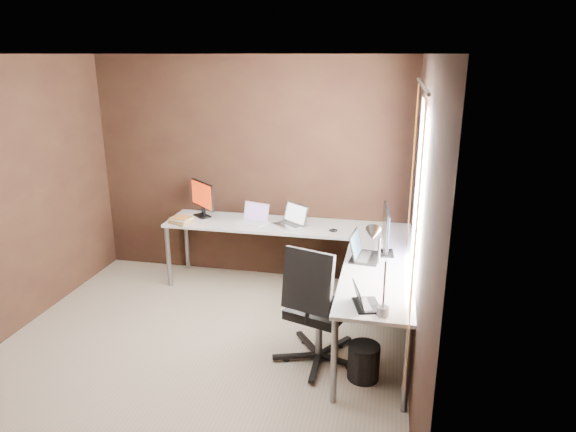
{
  "coord_description": "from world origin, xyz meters",
  "views": [
    {
      "loc": [
        1.58,
        -3.67,
        2.5
      ],
      "look_at": [
        0.61,
        0.95,
        1.0
      ],
      "focal_mm": 32.0,
      "sensor_mm": 36.0,
      "label": 1
    }
  ],
  "objects_px": {
    "office_chair": "(317,329)",
    "wastebasket": "(364,362)",
    "book_stack": "(181,220)",
    "desk_lamp": "(376,258)",
    "laptop_black_big": "(362,252)",
    "monitor_left": "(203,197)",
    "laptop_white": "(254,218)",
    "laptop_silver": "(292,221)",
    "drawer_pedestal": "(371,281)",
    "laptop_black_small": "(364,301)",
    "monitor_right": "(386,228)"
  },
  "relations": [
    {
      "from": "monitor_left",
      "to": "office_chair",
      "type": "height_order",
      "value": "monitor_left"
    },
    {
      "from": "monitor_right",
      "to": "laptop_black_small",
      "type": "distance_m",
      "value": 1.11
    },
    {
      "from": "monitor_left",
      "to": "laptop_white",
      "type": "bearing_deg",
      "value": 31.91
    },
    {
      "from": "drawer_pedestal",
      "to": "monitor_right",
      "type": "relative_size",
      "value": 1.12
    },
    {
      "from": "office_chair",
      "to": "wastebasket",
      "type": "height_order",
      "value": "office_chair"
    },
    {
      "from": "laptop_white",
      "to": "laptop_silver",
      "type": "distance_m",
      "value": 0.43
    },
    {
      "from": "wastebasket",
      "to": "monitor_right",
      "type": "bearing_deg",
      "value": 83.39
    },
    {
      "from": "monitor_left",
      "to": "office_chair",
      "type": "xyz_separation_m",
      "value": [
        1.55,
        -1.5,
        -0.65
      ]
    },
    {
      "from": "laptop_silver",
      "to": "wastebasket",
      "type": "relative_size",
      "value": 1.43
    },
    {
      "from": "drawer_pedestal",
      "to": "office_chair",
      "type": "relative_size",
      "value": 0.56
    },
    {
      "from": "laptop_white",
      "to": "laptop_black_big",
      "type": "height_order",
      "value": "laptop_black_big"
    },
    {
      "from": "laptop_black_big",
      "to": "book_stack",
      "type": "relative_size",
      "value": 1.37
    },
    {
      "from": "wastebasket",
      "to": "monitor_left",
      "type": "bearing_deg",
      "value": 139.7
    },
    {
      "from": "book_stack",
      "to": "laptop_white",
      "type": "bearing_deg",
      "value": 14.42
    },
    {
      "from": "monitor_right",
      "to": "wastebasket",
      "type": "relative_size",
      "value": 1.82
    },
    {
      "from": "laptop_black_big",
      "to": "laptop_black_small",
      "type": "distance_m",
      "value": 0.95
    },
    {
      "from": "monitor_left",
      "to": "book_stack",
      "type": "distance_m",
      "value": 0.38
    },
    {
      "from": "laptop_silver",
      "to": "laptop_black_small",
      "type": "xyz_separation_m",
      "value": [
        0.89,
        -1.72,
        -0.01
      ]
    },
    {
      "from": "office_chair",
      "to": "wastebasket",
      "type": "bearing_deg",
      "value": -3.17
    },
    {
      "from": "laptop_black_big",
      "to": "wastebasket",
      "type": "height_order",
      "value": "laptop_black_big"
    },
    {
      "from": "laptop_white",
      "to": "office_chair",
      "type": "relative_size",
      "value": 0.33
    },
    {
      "from": "monitor_right",
      "to": "laptop_black_big",
      "type": "xyz_separation_m",
      "value": [
        -0.2,
        -0.14,
        -0.2
      ]
    },
    {
      "from": "drawer_pedestal",
      "to": "laptop_white",
      "type": "relative_size",
      "value": 1.69
    },
    {
      "from": "laptop_black_small",
      "to": "book_stack",
      "type": "relative_size",
      "value": 1.05
    },
    {
      "from": "laptop_silver",
      "to": "office_chair",
      "type": "distance_m",
      "value": 1.55
    },
    {
      "from": "laptop_silver",
      "to": "laptop_black_big",
      "type": "bearing_deg",
      "value": -6.33
    },
    {
      "from": "book_stack",
      "to": "desk_lamp",
      "type": "height_order",
      "value": "desk_lamp"
    },
    {
      "from": "laptop_silver",
      "to": "monitor_right",
      "type": "bearing_deg",
      "value": 5.22
    },
    {
      "from": "wastebasket",
      "to": "laptop_black_big",
      "type": "bearing_deg",
      "value": 96.95
    },
    {
      "from": "laptop_white",
      "to": "laptop_black_big",
      "type": "relative_size",
      "value": 0.93
    },
    {
      "from": "book_stack",
      "to": "laptop_black_small",
      "type": "bearing_deg",
      "value": -36.51
    },
    {
      "from": "monitor_left",
      "to": "laptop_silver",
      "type": "distance_m",
      "value": 1.07
    },
    {
      "from": "laptop_black_small",
      "to": "drawer_pedestal",
      "type": "bearing_deg",
      "value": -16.28
    },
    {
      "from": "laptop_white",
      "to": "laptop_silver",
      "type": "height_order",
      "value": "laptop_silver"
    },
    {
      "from": "monitor_right",
      "to": "laptop_black_big",
      "type": "height_order",
      "value": "monitor_right"
    },
    {
      "from": "desk_lamp",
      "to": "office_chair",
      "type": "height_order",
      "value": "desk_lamp"
    },
    {
      "from": "laptop_white",
      "to": "book_stack",
      "type": "height_order",
      "value": "laptop_white"
    },
    {
      "from": "drawer_pedestal",
      "to": "laptop_black_small",
      "type": "bearing_deg",
      "value": -90.16
    },
    {
      "from": "monitor_right",
      "to": "wastebasket",
      "type": "xyz_separation_m",
      "value": [
        -0.11,
        -0.91,
        -0.83
      ]
    },
    {
      "from": "drawer_pedestal",
      "to": "book_stack",
      "type": "distance_m",
      "value": 2.14
    },
    {
      "from": "monitor_left",
      "to": "laptop_black_small",
      "type": "distance_m",
      "value": 2.67
    },
    {
      "from": "laptop_white",
      "to": "book_stack",
      "type": "relative_size",
      "value": 1.28
    },
    {
      "from": "laptop_silver",
      "to": "wastebasket",
      "type": "xyz_separation_m",
      "value": [
        0.9,
        -1.54,
        -0.63
      ]
    },
    {
      "from": "laptop_silver",
      "to": "laptop_black_small",
      "type": "relative_size",
      "value": 1.44
    },
    {
      "from": "drawer_pedestal",
      "to": "office_chair",
      "type": "distance_m",
      "value": 1.13
    },
    {
      "from": "monitor_right",
      "to": "book_stack",
      "type": "height_order",
      "value": "monitor_right"
    },
    {
      "from": "laptop_black_small",
      "to": "wastebasket",
      "type": "xyz_separation_m",
      "value": [
        0.01,
        0.18,
        -0.62
      ]
    },
    {
      "from": "laptop_silver",
      "to": "desk_lamp",
      "type": "height_order",
      "value": "desk_lamp"
    },
    {
      "from": "laptop_black_small",
      "to": "monitor_right",
      "type": "bearing_deg",
      "value": -22.44
    },
    {
      "from": "monitor_left",
      "to": "laptop_white",
      "type": "distance_m",
      "value": 0.66
    }
  ]
}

